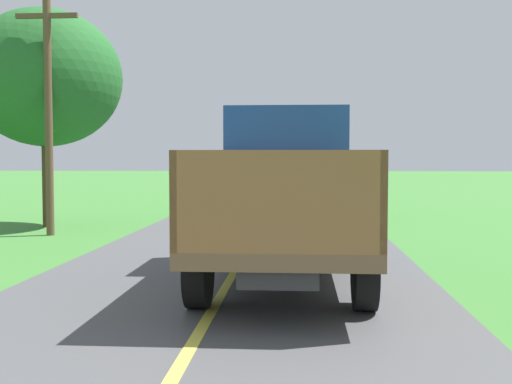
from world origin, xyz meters
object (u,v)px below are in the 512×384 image
Objects in this scene: banana_truck_far at (296,173)px; utility_pole_roadside at (48,110)px; banana_truck_near at (287,190)px; roadside_tree_near_left at (45,78)px.

banana_truck_far is 0.96× the size of utility_pole_roadside.
banana_truck_far is at bearing 89.72° from banana_truck_near.
roadside_tree_near_left reaches higher than utility_pole_roadside.
utility_pole_roadside is (-6.31, -7.38, 1.78)m from banana_truck_far.
utility_pole_roadside is (-6.25, 5.46, 1.77)m from banana_truck_near.
roadside_tree_near_left is at bearing 133.83° from banana_truck_near.
utility_pole_roadside is 0.96× the size of roadside_tree_near_left.
utility_pole_roadside is at bearing 138.87° from banana_truck_near.
roadside_tree_near_left reaches higher than banana_truck_far.
roadside_tree_near_left reaches higher than banana_truck_near.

